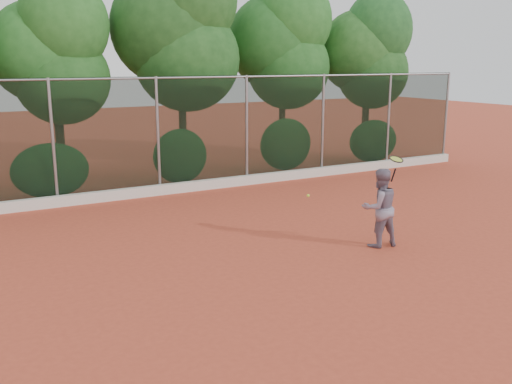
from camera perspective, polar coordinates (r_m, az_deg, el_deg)
ground at (r=11.49m, az=2.45°, el=-7.07°), size 80.00×80.00×0.00m
concrete_curb at (r=17.40m, az=-9.37°, el=0.24°), size 24.00×0.20×0.30m
tennis_player at (r=12.53m, az=12.25°, el=-1.54°), size 0.92×0.77×1.72m
chainlink_fence at (r=17.27m, az=-9.79°, el=5.89°), size 24.09×0.09×3.50m
foliage_backdrop at (r=18.88m, az=-13.78°, el=14.04°), size 23.70×3.63×7.55m
tennis_racket at (r=12.40m, az=13.83°, el=3.02°), size 0.32×0.31×0.57m
tennis_ball_in_flight at (r=11.33m, az=5.24°, el=-0.36°), size 0.06×0.06×0.06m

